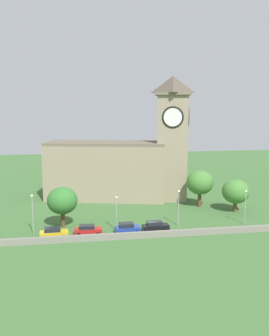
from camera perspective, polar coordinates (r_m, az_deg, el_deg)
name	(u,v)px	position (r m, az deg, el deg)	size (l,w,h in m)	color
ground_plane	(135,209)	(80.92, 0.05, -6.16)	(200.00, 200.00, 0.00)	#3D6633
church	(123,162)	(88.29, -1.76, 0.91)	(34.38, 16.83, 28.37)	gray
quay_barrier	(153,234)	(63.53, 2.77, -10.02)	(59.94, 0.70, 1.05)	gray
car_yellow	(54,233)	(64.55, -12.15, -9.55)	(4.70, 2.31, 1.79)	gold
car_red	(88,230)	(65.32, -7.07, -9.25)	(4.73, 2.22, 1.64)	red
car_blue	(127,228)	(65.33, -1.12, -9.08)	(4.38, 2.47, 1.85)	#233D9E
car_black	(155,226)	(66.43, 3.17, -8.79)	(4.70, 2.24, 1.82)	black
streetlamp_west_end	(32,208)	(66.32, -15.22, -5.82)	(0.44, 0.44, 6.88)	#9EA0A5
streetlamp_west_mid	(116,208)	(65.68, -2.77, -6.00)	(0.44, 0.44, 6.21)	#9EA0A5
streetlamp_central	(179,202)	(68.91, 6.69, -5.12)	(0.44, 0.44, 6.62)	#9EA0A5
streetlamp_east_mid	(246,201)	(72.13, 16.47, -4.86)	(0.44, 0.44, 6.48)	#9EA0A5
tree_riverside_west	(236,192)	(80.38, 15.07, -3.47)	(5.58, 5.58, 6.78)	brown
tree_riverside_east	(200,183)	(82.56, 9.88, -2.19)	(5.82, 5.82, 7.98)	brown
tree_by_tower	(62,201)	(68.88, -10.88, -4.91)	(5.46, 5.46, 7.32)	brown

